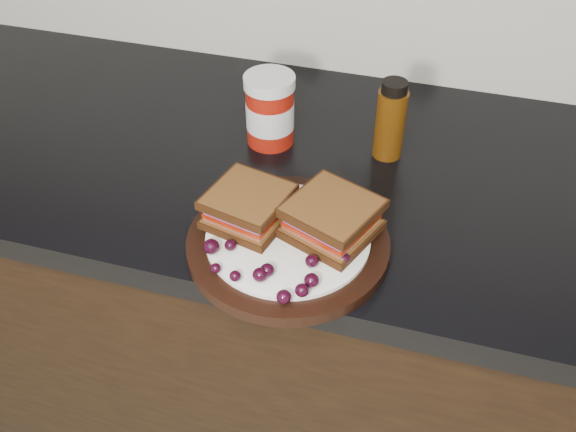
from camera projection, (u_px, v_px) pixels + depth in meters
name	position (u px, v px, depth m)	size (l,w,h in m)	color
base_cabinets	(310.00, 341.00, 1.35)	(3.96, 0.58, 0.86)	black
countertop	(316.00, 172.00, 1.05)	(3.98, 0.60, 0.04)	black
plate	(288.00, 244.00, 0.89)	(0.28, 0.28, 0.02)	black
sandwich_left	(248.00, 206.00, 0.89)	(0.10, 0.10, 0.05)	brown
sandwich_right	(332.00, 218.00, 0.86)	(0.11, 0.11, 0.05)	brown
grape_0	(211.00, 247.00, 0.85)	(0.02, 0.02, 0.02)	black
grape_1	(230.00, 245.00, 0.85)	(0.02, 0.02, 0.01)	black
grape_2	(216.00, 268.00, 0.82)	(0.01, 0.01, 0.01)	black
grape_3	(235.00, 276.00, 0.81)	(0.02, 0.02, 0.01)	black
grape_4	(260.00, 275.00, 0.81)	(0.02, 0.02, 0.02)	black
grape_5	(267.00, 270.00, 0.82)	(0.02, 0.02, 0.02)	black
grape_6	(284.00, 297.00, 0.78)	(0.02, 0.02, 0.02)	black
grape_7	(302.00, 290.00, 0.79)	(0.02, 0.02, 0.02)	black
grape_8	(311.00, 280.00, 0.80)	(0.02, 0.02, 0.02)	black
grape_9	(312.00, 261.00, 0.83)	(0.02, 0.02, 0.02)	black
grape_10	(343.00, 259.00, 0.83)	(0.02, 0.02, 0.02)	black
grape_11	(337.00, 254.00, 0.84)	(0.02, 0.02, 0.02)	black
grape_12	(347.00, 248.00, 0.85)	(0.02, 0.02, 0.02)	black
grape_13	(347.00, 230.00, 0.87)	(0.02, 0.02, 0.02)	black
grape_14	(334.00, 219.00, 0.89)	(0.01, 0.01, 0.01)	black
grape_15	(281.00, 207.00, 0.91)	(0.02, 0.02, 0.02)	black
grape_16	(254.00, 207.00, 0.91)	(0.02, 0.02, 0.01)	black
grape_17	(240.00, 211.00, 0.90)	(0.02, 0.02, 0.02)	black
grape_18	(226.00, 216.00, 0.89)	(0.02, 0.02, 0.02)	black
grape_19	(222.00, 218.00, 0.89)	(0.02, 0.02, 0.02)	black
grape_20	(257.00, 218.00, 0.89)	(0.02, 0.02, 0.02)	black
grape_21	(258.00, 222.00, 0.89)	(0.02, 0.02, 0.01)	black
grape_22	(235.00, 225.00, 0.88)	(0.02, 0.02, 0.02)	black
condiment_jar	(270.00, 110.00, 1.05)	(0.08, 0.08, 0.12)	maroon
oil_bottle	(391.00, 119.00, 1.01)	(0.05, 0.05, 0.13)	#472507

